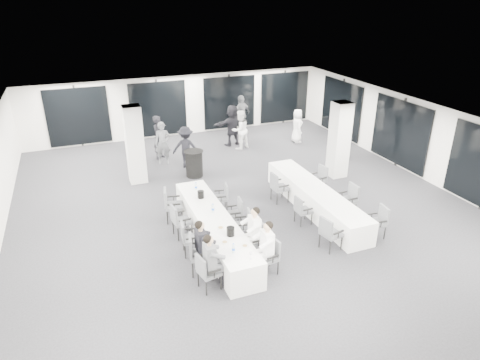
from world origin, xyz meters
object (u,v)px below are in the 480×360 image
(standing_guest_d, at_px, (242,112))
(ice_bucket_far, at_px, (201,194))
(chair_side_right_mid, at_px, (349,198))
(chair_main_left_mid, at_px, (188,236))
(chair_side_left_far, at_px, (278,186))
(chair_main_right_second, at_px, (258,238))
(chair_main_right_mid, at_px, (245,223))
(standing_guest_b, at_px, (240,127))
(chair_main_right_near, at_px, (270,254))
(chair_side_left_near, at_px, (329,232))
(chair_main_right_far, at_px, (223,196))
(ice_bucket_near, at_px, (231,231))
(cocktail_table, at_px, (194,163))
(chair_side_right_near, at_px, (379,220))
(chair_side_left_mid, at_px, (301,209))
(standing_guest_f, at_px, (232,123))
(chair_side_right_far, at_px, (320,177))
(chair_main_left_near, at_px, (206,270))
(standing_guest_a, at_px, (159,135))
(chair_main_left_fourth, at_px, (179,219))
(banquet_table_side, at_px, (315,199))
(chair_main_left_far, at_px, (171,203))
(standing_guest_h, at_px, (343,136))
(standing_guest_g, at_px, (163,141))
(chair_main_right_fourth, at_px, (236,212))
(standing_guest_c, at_px, (186,144))
(banquet_table_main, at_px, (214,229))
(standing_guest_e, at_px, (297,124))

(standing_guest_d, distance_m, ice_bucket_far, 8.65)
(chair_side_right_mid, xyz_separation_m, standing_guest_d, (-0.07, 8.80, 0.50))
(chair_main_left_mid, xyz_separation_m, chair_side_left_far, (3.52, 1.91, 0.03))
(chair_main_right_second, distance_m, chair_main_right_mid, 0.89)
(chair_side_left_far, relative_size, standing_guest_b, 0.51)
(chair_main_right_near, bearing_deg, chair_side_left_near, -88.05)
(chair_main_right_far, bearing_deg, ice_bucket_far, 126.97)
(chair_side_right_mid, bearing_deg, chair_main_right_second, 105.32)
(chair_main_right_near, relative_size, chair_side_left_near, 0.93)
(chair_side_left_far, height_order, ice_bucket_near, chair_side_left_far)
(standing_guest_b, height_order, ice_bucket_near, standing_guest_b)
(cocktail_table, relative_size, chair_main_left_mid, 1.07)
(chair_side_right_near, distance_m, chair_side_right_mid, 1.43)
(chair_side_left_mid, bearing_deg, standing_guest_f, 173.30)
(chair_side_right_far, bearing_deg, chair_side_right_mid, 170.30)
(chair_main_left_near, distance_m, chair_side_right_far, 6.33)
(standing_guest_a, bearing_deg, standing_guest_b, -47.16)
(chair_main_left_fourth, bearing_deg, standing_guest_a, 166.83)
(standing_guest_a, relative_size, standing_guest_f, 0.99)
(chair_main_left_mid, xyz_separation_m, chair_side_left_mid, (3.53, 0.33, -0.04))
(chair_main_right_near, distance_m, standing_guest_b, 9.02)
(banquet_table_side, xyz_separation_m, cocktail_table, (-2.79, 3.98, 0.13))
(chair_main_left_mid, height_order, ice_bucket_near, ice_bucket_near)
(chair_main_left_mid, distance_m, standing_guest_d, 10.49)
(chair_main_left_fourth, xyz_separation_m, ice_bucket_far, (0.84, 0.68, 0.31))
(chair_side_left_far, xyz_separation_m, standing_guest_b, (0.74, 5.23, 0.40))
(chair_main_left_near, bearing_deg, banquet_table_side, 108.83)
(chair_main_right_far, bearing_deg, standing_guest_b, -15.86)
(chair_main_left_near, xyz_separation_m, chair_main_left_far, (-0.01, 3.48, 0.06))
(cocktail_table, distance_m, chair_main_left_near, 6.69)
(chair_side_left_mid, relative_size, standing_guest_f, 0.42)
(cocktail_table, distance_m, standing_guest_b, 3.51)
(chair_side_left_mid, bearing_deg, standing_guest_h, 133.16)
(chair_side_left_far, height_order, standing_guest_g, standing_guest_g)
(standing_guest_b, bearing_deg, chair_main_right_fourth, 48.63)
(standing_guest_d, xyz_separation_m, standing_guest_g, (-4.35, -2.55, -0.09))
(chair_side_left_far, height_order, ice_bucket_far, chair_side_left_far)
(chair_main_left_mid, height_order, standing_guest_d, standing_guest_d)
(chair_main_right_second, relative_size, chair_side_right_mid, 0.94)
(chair_side_left_mid, height_order, ice_bucket_far, ice_bucket_far)
(standing_guest_c, height_order, standing_guest_d, standing_guest_d)
(chair_side_left_near, bearing_deg, standing_guest_b, 163.73)
(standing_guest_c, bearing_deg, chair_side_right_far, 155.01)
(cocktail_table, height_order, chair_side_left_far, cocktail_table)
(banquet_table_main, height_order, standing_guest_a, standing_guest_a)
(chair_main_right_mid, height_order, standing_guest_g, standing_guest_g)
(standing_guest_e, bearing_deg, chair_main_left_far, 137.87)
(chair_side_left_far, distance_m, standing_guest_f, 5.84)
(cocktail_table, height_order, chair_side_left_mid, cocktail_table)
(chair_main_left_near, xyz_separation_m, chair_side_left_mid, (3.53, 1.90, -0.03))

